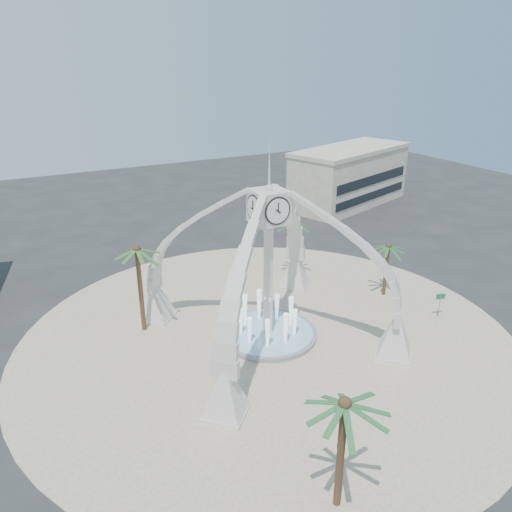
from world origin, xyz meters
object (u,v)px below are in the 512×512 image
clock_tower (268,263)px  palm_west (137,251)px  palm_east (389,247)px  palm_north (294,223)px  fountain (268,333)px  street_sign (440,299)px  palm_south (345,405)px

clock_tower → palm_west: size_ratio=2.22×
palm_east → palm_north: palm_north is taller
clock_tower → palm_west: bearing=146.3°
fountain → palm_north: size_ratio=1.22×
clock_tower → palm_north: clock_tower is taller
street_sign → fountain: bearing=-176.9°
palm_west → palm_south: bearing=-80.5°
clock_tower → street_sign: 16.05m
palm_west → clock_tower: bearing=-33.7°
fountain → street_sign: bearing=-16.5°
clock_tower → palm_east: bearing=5.4°
palm_east → street_sign: size_ratio=2.32×
palm_north → palm_south: palm_south is taller
palm_east → palm_south: (-18.48, -17.29, 1.31)m
palm_north → street_sign: size_ratio=2.67×
clock_tower → street_sign: bearing=-16.5°
palm_west → palm_south: size_ratio=1.13×
fountain → palm_east: size_ratio=1.40×
palm_east → palm_west: bearing=168.6°
clock_tower → palm_south: size_ratio=2.50×
fountain → palm_south: palm_south is taller
fountain → street_sign: fountain is taller
palm_north → palm_south: bearing=-117.5°
palm_south → palm_east: bearing=43.1°
clock_tower → fountain: size_ratio=2.24×
palm_north → palm_east: bearing=-56.4°
palm_north → palm_south: 28.52m
palm_east → street_sign: 6.58m
fountain → palm_west: palm_west is taller
palm_north → palm_south: (-13.16, -25.30, 0.51)m
clock_tower → palm_east: size_ratio=3.15×
palm_east → street_sign: bearing=-78.0°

